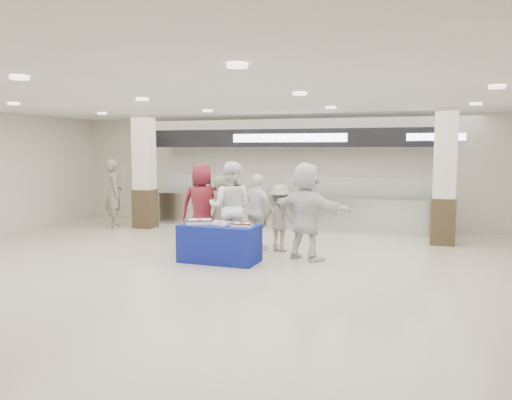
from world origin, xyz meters
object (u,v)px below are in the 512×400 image
(civilian_maroon, at_px, (202,206))
(soldier_b, at_px, (280,218))
(sheet_cake_right, at_px, (242,224))
(soldier_bg, at_px, (114,193))
(cupcake_tray, at_px, (220,223))
(chef_short, at_px, (258,212))
(sheet_cake_left, at_px, (200,221))
(civilian_white, at_px, (306,211))
(chef_tall, at_px, (230,207))
(soldier_a, at_px, (220,212))
(display_table, at_px, (220,243))

(civilian_maroon, relative_size, soldier_b, 1.32)
(civilian_maroon, bearing_deg, sheet_cake_right, 123.55)
(soldier_b, xyz_separation_m, soldier_bg, (-5.40, 1.72, 0.25))
(cupcake_tray, relative_size, chef_short, 0.30)
(sheet_cake_left, distance_m, civilian_white, 2.17)
(chef_tall, bearing_deg, sheet_cake_right, 112.16)
(cupcake_tray, xyz_separation_m, civilian_white, (1.57, 0.76, 0.21))
(cupcake_tray, bearing_deg, soldier_a, 112.20)
(soldier_a, relative_size, soldier_b, 1.13)
(civilian_maroon, bearing_deg, soldier_bg, -44.09)
(display_table, relative_size, soldier_a, 0.94)
(soldier_a, bearing_deg, soldier_bg, -20.86)
(soldier_a, relative_size, chef_tall, 0.84)
(sheet_cake_right, bearing_deg, cupcake_tray, 177.38)
(sheet_cake_left, xyz_separation_m, sheet_cake_right, (0.94, -0.06, -0.01))
(civilian_maroon, bearing_deg, cupcake_tray, 112.41)
(soldier_a, height_order, soldier_bg, soldier_bg)
(sheet_cake_right, height_order, chef_short, chef_short)
(display_table, height_order, chef_tall, chef_tall)
(soldier_a, xyz_separation_m, chef_tall, (0.37, -0.34, 0.16))
(sheet_cake_left, relative_size, soldier_bg, 0.32)
(chef_tall, height_order, soldier_b, chef_tall)
(chef_short, bearing_deg, display_table, 96.77)
(soldier_a, distance_m, chef_tall, 0.53)
(soldier_a, xyz_separation_m, soldier_b, (1.37, 0.12, -0.09))
(sheet_cake_right, distance_m, soldier_bg, 5.93)
(soldier_b, bearing_deg, civilian_maroon, 22.98)
(soldier_b, xyz_separation_m, civilian_white, (0.73, -0.64, 0.26))
(sheet_cake_right, height_order, civilian_maroon, civilian_maroon)
(chef_tall, distance_m, soldier_b, 1.13)
(sheet_cake_right, xyz_separation_m, civilian_maroon, (-1.39, 1.19, 0.17))
(display_table, relative_size, civilian_maroon, 0.80)
(display_table, xyz_separation_m, sheet_cake_left, (-0.44, 0.02, 0.43))
(soldier_bg, bearing_deg, chef_tall, -155.15)
(civilian_maroon, height_order, soldier_bg, soldier_bg)
(civilian_white, xyz_separation_m, soldier_bg, (-6.13, 2.36, -0.02))
(cupcake_tray, xyz_separation_m, soldier_b, (0.84, 1.41, -0.05))
(soldier_a, xyz_separation_m, civilian_white, (2.09, -0.52, 0.17))
(sheet_cake_left, xyz_separation_m, chef_short, (0.79, 1.35, 0.05))
(sheet_cake_right, height_order, chef_tall, chef_tall)
(chef_tall, distance_m, soldier_bg, 4.92)
(soldier_b, bearing_deg, soldier_a, 20.43)
(soldier_b, bearing_deg, display_table, 73.31)
(soldier_a, bearing_deg, chef_short, -169.20)
(soldier_a, bearing_deg, cupcake_tray, 115.83)
(chef_tall, relative_size, soldier_bg, 1.01)
(display_table, relative_size, civilian_white, 0.78)
(cupcake_tray, xyz_separation_m, chef_tall, (-0.15, 0.95, 0.20))
(chef_short, relative_size, soldier_bg, 0.87)
(chef_short, distance_m, soldier_b, 0.53)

